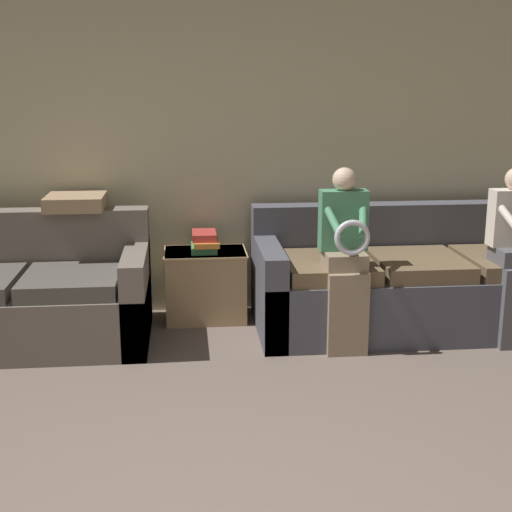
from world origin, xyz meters
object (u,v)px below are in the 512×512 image
(couch_main, at_px, (411,284))
(side_shelf, at_px, (206,284))
(throw_pillow, at_px, (76,202))
(couch_side, at_px, (27,298))
(book_stack, at_px, (205,242))
(child_left_seated, at_px, (345,253))

(couch_main, xyz_separation_m, side_shelf, (-1.49, 0.31, -0.04))
(couch_main, relative_size, throw_pillow, 5.54)
(couch_side, bearing_deg, book_stack, 15.72)
(couch_main, distance_m, couch_side, 2.73)
(child_left_seated, distance_m, side_shelf, 1.21)
(couch_side, relative_size, book_stack, 5.35)
(book_stack, relative_size, throw_pillow, 0.76)
(couch_main, relative_size, side_shelf, 3.70)
(couch_side, relative_size, side_shelf, 2.72)
(couch_side, distance_m, child_left_seated, 2.20)
(side_shelf, xyz_separation_m, book_stack, (-0.00, -0.01, 0.33))
(couch_main, bearing_deg, child_left_seated, -146.01)
(couch_main, xyz_separation_m, throw_pillow, (-2.41, 0.27, 0.60))
(throw_pillow, bearing_deg, couch_side, -135.70)
(child_left_seated, relative_size, side_shelf, 1.98)
(couch_main, xyz_separation_m, couch_side, (-2.73, -0.05, -0.01))
(couch_main, height_order, child_left_seated, child_left_seated)
(couch_main, bearing_deg, book_stack, 168.62)
(couch_main, height_order, book_stack, couch_main)
(couch_side, bearing_deg, child_left_seated, -9.25)
(couch_side, distance_m, throw_pillow, 0.76)
(couch_side, distance_m, book_stack, 1.32)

